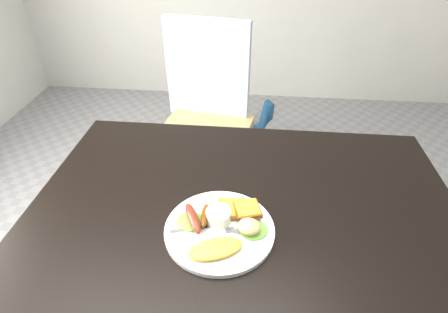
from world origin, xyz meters
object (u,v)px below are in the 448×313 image
(dining_chair, at_px, (204,134))
(plate, at_px, (220,230))
(person, at_px, (200,67))
(dining_table, at_px, (244,206))

(dining_chair, distance_m, plate, 0.99)
(plate, bearing_deg, person, 101.59)
(person, bearing_deg, dining_table, 123.05)
(dining_chair, relative_size, person, 0.28)
(dining_table, height_order, plate, plate)
(person, height_order, plate, person)
(dining_chair, height_order, person, person)
(person, xyz_separation_m, plate, (0.20, -0.98, -0.04))
(person, bearing_deg, dining_chair, 122.35)
(dining_table, height_order, person, person)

